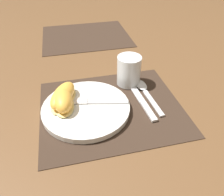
{
  "coord_description": "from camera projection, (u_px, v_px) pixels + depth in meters",
  "views": [
    {
      "loc": [
        -0.11,
        -0.47,
        0.42
      ],
      "look_at": [
        0.01,
        0.01,
        0.02
      ],
      "focal_mm": 35.0,
      "sensor_mm": 36.0,
      "label": 1
    }
  ],
  "objects": [
    {
      "name": "citrus_wedge_0",
      "position": [
        63.0,
        96.0,
        0.61
      ],
      "size": [
        0.11,
        0.14,
        0.04
      ],
      "color": "#F4DB84",
      "rests_on": "plate"
    },
    {
      "name": "juice_glass",
      "position": [
        129.0,
        72.0,
        0.7
      ],
      "size": [
        0.08,
        0.08,
        0.1
      ],
      "color": "silver",
      "rests_on": "placemat"
    },
    {
      "name": "knife",
      "position": [
        141.0,
        99.0,
        0.65
      ],
      "size": [
        0.03,
        0.21,
        0.01
      ],
      "color": "silver",
      "rests_on": "placemat"
    },
    {
      "name": "plate",
      "position": [
        86.0,
        108.0,
        0.62
      ],
      "size": [
        0.25,
        0.25,
        0.02
      ],
      "color": "white",
      "rests_on": "placemat"
    },
    {
      "name": "placemat_far",
      "position": [
        86.0,
        36.0,
        1.04
      ],
      "size": [
        0.4,
        0.34,
        0.0
      ],
      "color": "#38281E",
      "rests_on": "ground_plane"
    },
    {
      "name": "citrus_wedge_1",
      "position": [
        63.0,
        102.0,
        0.59
      ],
      "size": [
        0.06,
        0.1,
        0.05
      ],
      "color": "#F4DB84",
      "rests_on": "plate"
    },
    {
      "name": "fork",
      "position": [
        90.0,
        101.0,
        0.62
      ],
      "size": [
        0.18,
        0.06,
        0.0
      ],
      "color": "silver",
      "rests_on": "plate"
    },
    {
      "name": "spoon",
      "position": [
        144.0,
        89.0,
        0.69
      ],
      "size": [
        0.04,
        0.18,
        0.01
      ],
      "color": "silver",
      "rests_on": "placemat"
    },
    {
      "name": "placemat",
      "position": [
        111.0,
        107.0,
        0.63
      ],
      "size": [
        0.4,
        0.34,
        0.0
      ],
      "color": "#38281E",
      "rests_on": "ground_plane"
    },
    {
      "name": "ground_plane",
      "position": [
        111.0,
        108.0,
        0.63
      ],
      "size": [
        3.0,
        3.0,
        0.0
      ],
      "primitive_type": "plane",
      "color": "brown"
    }
  ]
}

